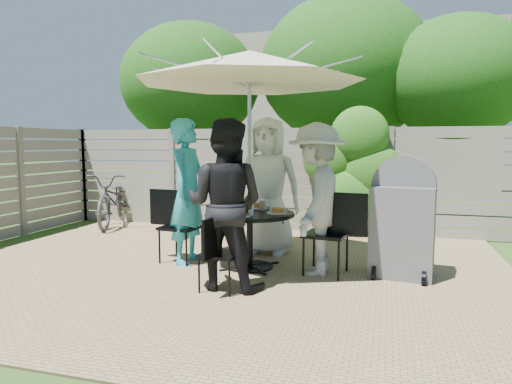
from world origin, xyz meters
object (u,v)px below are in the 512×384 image
(chair_back, at_px, (271,232))
(chair_front, at_px, (221,269))
(plate_front, at_px, (240,214))
(person_left, at_px, (189,192))
(person_front, at_px, (225,205))
(coffee_cup, at_px, (262,205))
(person_back, at_px, (268,186))
(syrup_jug, at_px, (246,205))
(glass_front, at_px, (251,210))
(glass_right, at_px, (272,206))
(chair_right, at_px, (327,251))
(chair_left, at_px, (180,241))
(person_right, at_px, (316,200))
(patio_table, at_px, (250,229))
(umbrella, at_px, (249,67))
(plate_back, at_px, (258,206))
(plate_right, at_px, (278,211))
(glass_back, at_px, (248,203))
(plate_left, at_px, (223,209))
(bicycle, at_px, (114,199))
(bbq_grill, at_px, (403,223))

(chair_back, distance_m, chair_front, 1.93)
(plate_front, bearing_deg, person_left, 155.18)
(person_front, bearing_deg, coffee_cup, -95.44)
(person_back, distance_m, syrup_jug, 0.80)
(glass_front, bearing_deg, person_left, 163.11)
(glass_right, bearing_deg, chair_right, -9.96)
(chair_left, relative_size, person_left, 0.51)
(person_right, relative_size, coffee_cup, 15.06)
(patio_table, height_order, umbrella, umbrella)
(plate_back, xyz_separation_m, glass_right, (0.25, -0.26, 0.05))
(umbrella, distance_m, coffee_cup, 1.71)
(person_back, relative_size, plate_right, 7.43)
(glass_back, height_order, glass_front, same)
(glass_front, bearing_deg, coffee_cup, 89.22)
(patio_table, xyz_separation_m, plate_left, (-0.36, 0.01, 0.24))
(umbrella, relative_size, person_back, 1.46)
(glass_front, bearing_deg, chair_front, -99.91)
(plate_right, bearing_deg, syrup_jug, 171.84)
(person_front, distance_m, glass_back, 1.10)
(glass_back, xyz_separation_m, bicycle, (-3.27, 1.92, -0.28))
(chair_back, bearing_deg, umbrella, -4.02)
(plate_left, relative_size, plate_right, 1.00)
(person_front, height_order, bbq_grill, person_front)
(chair_right, bearing_deg, person_left, 6.59)
(chair_right, height_order, glass_back, chair_right)
(plate_front, height_order, glass_right, glass_right)
(plate_front, relative_size, bicycle, 0.13)
(umbrella, height_order, plate_front, umbrella)
(person_right, height_order, plate_left, person_right)
(plate_right, bearing_deg, bbq_grill, 5.84)
(person_right, height_order, plate_back, person_right)
(plate_front, height_order, coffee_cup, coffee_cup)
(umbrella, bearing_deg, glass_back, 110.63)
(chair_right, bearing_deg, coffee_cup, -7.71)
(plate_right, height_order, glass_front, glass_front)
(umbrella, distance_m, chair_back, 2.39)
(umbrella, distance_m, person_right, 1.78)
(patio_table, xyz_separation_m, chair_back, (0.02, 0.97, -0.21))
(chair_right, relative_size, bbq_grill, 0.70)
(person_back, height_order, glass_back, person_back)
(person_back, bearing_deg, chair_left, -139.38)
(plate_back, bearing_deg, glass_back, -137.62)
(plate_left, xyz_separation_m, glass_right, (0.62, 0.09, 0.05))
(chair_front, xyz_separation_m, plate_back, (0.03, 1.32, 0.49))
(person_left, relative_size, plate_left, 7.25)
(plate_front, xyz_separation_m, syrup_jug, (-0.05, 0.41, 0.06))
(syrup_jug, relative_size, coffee_cup, 1.33)
(person_back, xyz_separation_m, chair_right, (0.95, -0.85, -0.66))
(person_right, bearing_deg, coffee_cup, -106.77)
(person_front, xyz_separation_m, syrup_jug, (-0.04, 0.88, -0.11))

